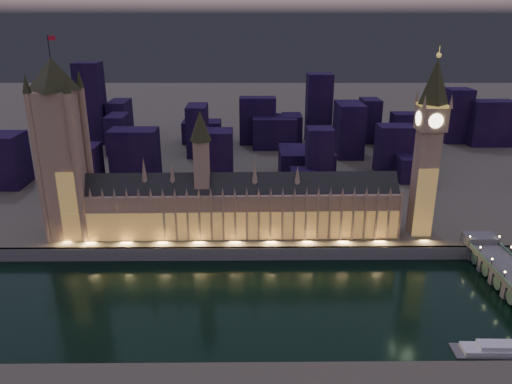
{
  "coord_description": "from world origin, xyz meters",
  "views": [
    {
      "loc": [
        2.13,
        -226.54,
        138.86
      ],
      "look_at": [
        5.0,
        55.0,
        38.0
      ],
      "focal_mm": 35.0,
      "sensor_mm": 36.0,
      "label": 1
    }
  ],
  "objects_px": {
    "elizabeth_tower": "(430,134)",
    "river_boat": "(505,349)",
    "victoria_tower": "(62,142)",
    "palace_of_westminster": "(234,206)"
  },
  "relations": [
    {
      "from": "elizabeth_tower",
      "to": "river_boat",
      "type": "xyz_separation_m",
      "value": [
        4.44,
        -108.86,
        -70.0
      ]
    },
    {
      "from": "victoria_tower",
      "to": "river_boat",
      "type": "bearing_deg",
      "value": -26.08
    },
    {
      "from": "elizabeth_tower",
      "to": "palace_of_westminster",
      "type": "bearing_deg",
      "value": -179.91
    },
    {
      "from": "palace_of_westminster",
      "to": "victoria_tower",
      "type": "height_order",
      "value": "victoria_tower"
    },
    {
      "from": "palace_of_westminster",
      "to": "elizabeth_tower",
      "type": "xyz_separation_m",
      "value": [
        116.58,
        0.19,
        45.19
      ]
    },
    {
      "from": "river_boat",
      "to": "elizabeth_tower",
      "type": "bearing_deg",
      "value": 92.33
    },
    {
      "from": "palace_of_westminster",
      "to": "elizabeth_tower",
      "type": "distance_m",
      "value": 125.03
    },
    {
      "from": "elizabeth_tower",
      "to": "river_boat",
      "type": "distance_m",
      "value": 129.5
    },
    {
      "from": "elizabeth_tower",
      "to": "river_boat",
      "type": "height_order",
      "value": "elizabeth_tower"
    },
    {
      "from": "river_boat",
      "to": "victoria_tower",
      "type": "bearing_deg",
      "value": 153.92
    }
  ]
}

